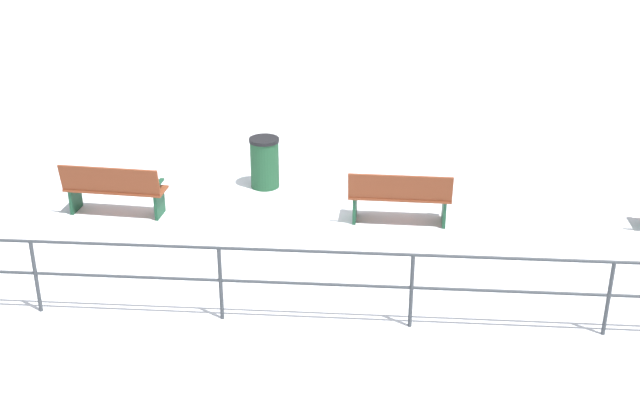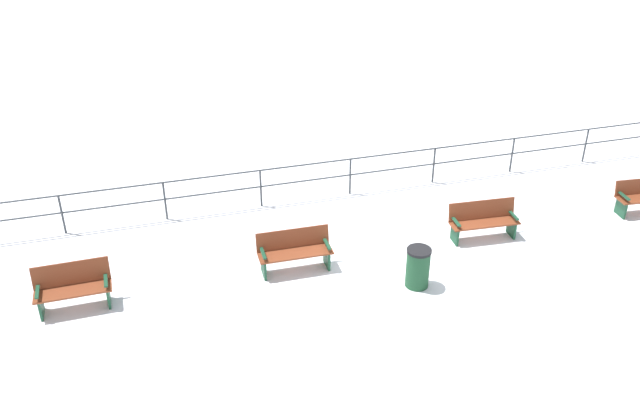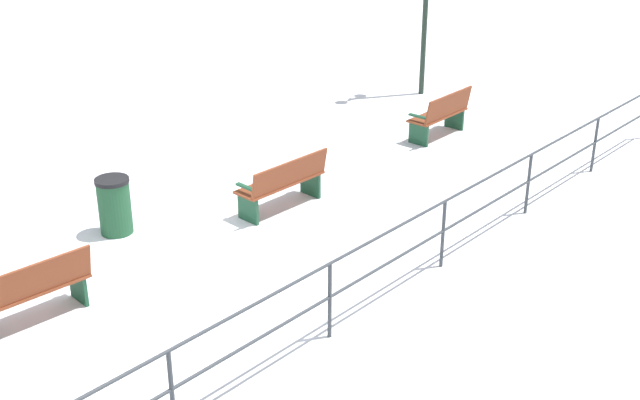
{
  "view_description": "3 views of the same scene",
  "coord_description": "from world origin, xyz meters",
  "px_view_note": "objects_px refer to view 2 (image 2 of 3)",
  "views": [
    {
      "loc": [
        -12.05,
        -1.93,
        5.7
      ],
      "look_at": [
        -1.81,
        -1.14,
        1.11
      ],
      "focal_mm": 46.93,
      "sensor_mm": 36.0,
      "label": 1
    },
    {
      "loc": [
        11.6,
        -5.12,
        8.26
      ],
      "look_at": [
        -1.88,
        -1.18,
        0.63
      ],
      "focal_mm": 37.62,
      "sensor_mm": 36.0,
      "label": 2
    },
    {
      "loc": [
        -8.65,
        6.33,
        5.6
      ],
      "look_at": [
        -1.44,
        -1.68,
        0.75
      ],
      "focal_mm": 46.31,
      "sensor_mm": 36.0,
      "label": 3
    }
  ],
  "objects_px": {
    "bench_nearest": "(73,287)",
    "bench_second": "(294,250)",
    "bench_third": "(483,220)",
    "trash_bin": "(418,267)"
  },
  "relations": [
    {
      "from": "bench_third",
      "to": "bench_nearest",
      "type": "bearing_deg",
      "value": -85.04
    },
    {
      "from": "bench_second",
      "to": "trash_bin",
      "type": "distance_m",
      "value": 2.64
    },
    {
      "from": "bench_nearest",
      "to": "bench_second",
      "type": "relative_size",
      "value": 0.92
    },
    {
      "from": "bench_nearest",
      "to": "bench_second",
      "type": "bearing_deg",
      "value": 90.1
    },
    {
      "from": "trash_bin",
      "to": "bench_third",
      "type": "bearing_deg",
      "value": 121.15
    },
    {
      "from": "bench_second",
      "to": "trash_bin",
      "type": "bearing_deg",
      "value": 61.76
    },
    {
      "from": "bench_nearest",
      "to": "bench_second",
      "type": "xyz_separation_m",
      "value": [
        -0.07,
        4.52,
        -0.01
      ]
    },
    {
      "from": "bench_third",
      "to": "bench_second",
      "type": "bearing_deg",
      "value": -85.24
    },
    {
      "from": "bench_nearest",
      "to": "bench_third",
      "type": "height_order",
      "value": "bench_nearest"
    },
    {
      "from": "bench_second",
      "to": "bench_third",
      "type": "distance_m",
      "value": 4.52
    }
  ]
}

